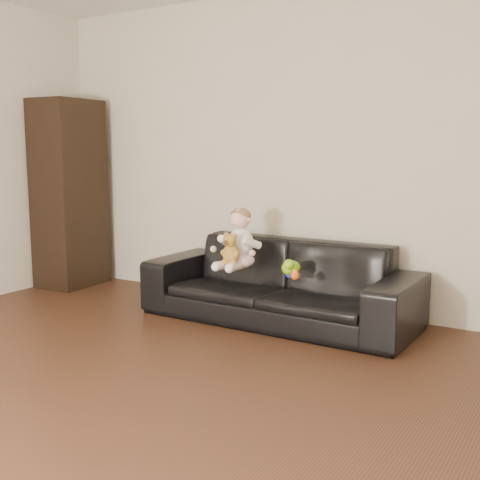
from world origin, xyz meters
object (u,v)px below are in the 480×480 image
Objects in this scene: teddy_bear at (230,249)px; toy_blue_disc at (292,275)px; toy_green at (291,268)px; toy_rattle at (295,276)px; cabinet at (70,194)px; baby at (239,242)px; sofa at (279,282)px.

teddy_bear reaches higher than toy_blue_disc.
toy_rattle is at bearing -53.06° from toy_green.
cabinet is 2.56m from toy_blue_disc.
toy_blue_disc is at bearing 126.99° from toy_rattle.
toy_rattle is at bearing -53.01° from toy_blue_disc.
toy_green is 0.16m from toy_rattle.
toy_green is (2.49, -0.21, -0.43)m from cabinet.
toy_blue_disc is at bearing -2.43° from baby.
baby is at bearing 97.08° from teddy_bear.
toy_green is 0.06m from toy_blue_disc.
sofa is 1.18× the size of cabinet.
teddy_bear is at bearing -12.52° from cabinet.
teddy_bear reaches higher than toy_green.
baby is 2.91× the size of toy_green.
teddy_bear is at bearing -82.42° from baby.
sofa is at bearing 139.06° from toy_blue_disc.
toy_rattle reaches higher than toy_blue_disc.
teddy_bear is at bearing 178.71° from toy_rattle.
cabinet is 3.82× the size of baby.
sofa is at bearing -5.13° from cabinet.
baby reaches higher than toy_green.
baby is 7.22× the size of toy_rattle.
toy_blue_disc is (2.50, -0.24, -0.48)m from cabinet.
cabinet is at bearing 178.30° from baby.
toy_green is (0.17, -0.14, 0.15)m from sofa.
toy_green is at bearing 17.51° from teddy_bear.
toy_blue_disc is (0.19, -0.16, 0.10)m from sofa.
teddy_bear is (0.01, -0.14, -0.04)m from baby.
cabinet is 18.84× the size of toy_blue_disc.
baby reaches higher than toy_rattle.
sofa is 0.43m from baby.
sofa is at bearing 45.68° from teddy_bear.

